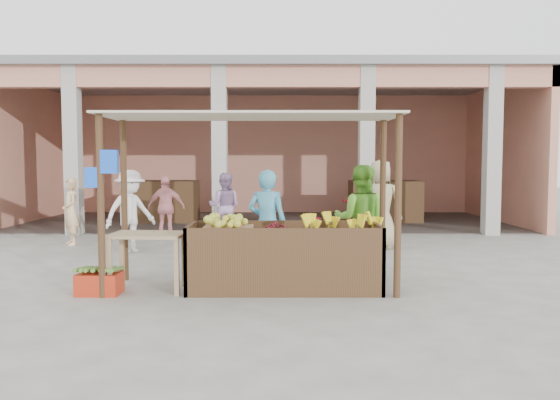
{
  "coord_description": "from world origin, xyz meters",
  "views": [
    {
      "loc": [
        0.44,
        -7.39,
        1.75
      ],
      "look_at": [
        0.44,
        1.2,
        1.15
      ],
      "focal_mm": 35.0,
      "sensor_mm": 36.0,
      "label": 1
    }
  ],
  "objects_px": {
    "motorcycle": "(324,229)",
    "vendor_blue": "(267,220)",
    "fruit_stall": "(284,260)",
    "vendor_green": "(360,217)",
    "side_table": "(148,243)",
    "red_crate": "(100,283)"
  },
  "relations": [
    {
      "from": "fruit_stall",
      "to": "vendor_blue",
      "type": "bearing_deg",
      "value": 108.8
    },
    {
      "from": "side_table",
      "to": "motorcycle",
      "type": "xyz_separation_m",
      "value": [
        2.57,
        2.41,
        -0.1
      ]
    },
    {
      "from": "fruit_stall",
      "to": "motorcycle",
      "type": "relative_size",
      "value": 1.23
    },
    {
      "from": "fruit_stall",
      "to": "motorcycle",
      "type": "height_order",
      "value": "motorcycle"
    },
    {
      "from": "vendor_blue",
      "to": "motorcycle",
      "type": "relative_size",
      "value": 0.83
    },
    {
      "from": "side_table",
      "to": "vendor_blue",
      "type": "distance_m",
      "value": 1.81
    },
    {
      "from": "side_table",
      "to": "motorcycle",
      "type": "relative_size",
      "value": 0.48
    },
    {
      "from": "side_table",
      "to": "vendor_green",
      "type": "height_order",
      "value": "vendor_green"
    },
    {
      "from": "side_table",
      "to": "vendor_blue",
      "type": "bearing_deg",
      "value": 31.17
    },
    {
      "from": "fruit_stall",
      "to": "motorcycle",
      "type": "bearing_deg",
      "value": 72.55
    },
    {
      "from": "side_table",
      "to": "motorcycle",
      "type": "bearing_deg",
      "value": 46.79
    },
    {
      "from": "vendor_blue",
      "to": "vendor_green",
      "type": "bearing_deg",
      "value": -153.69
    },
    {
      "from": "fruit_stall",
      "to": "side_table",
      "type": "relative_size",
      "value": 2.57
    },
    {
      "from": "side_table",
      "to": "vendor_green",
      "type": "relative_size",
      "value": 0.56
    },
    {
      "from": "vendor_blue",
      "to": "motorcycle",
      "type": "bearing_deg",
      "value": -106.36
    },
    {
      "from": "red_crate",
      "to": "vendor_blue",
      "type": "distance_m",
      "value": 2.53
    },
    {
      "from": "red_crate",
      "to": "fruit_stall",
      "type": "bearing_deg",
      "value": 7.97
    },
    {
      "from": "motorcycle",
      "to": "red_crate",
      "type": "bearing_deg",
      "value": 110.6
    },
    {
      "from": "motorcycle",
      "to": "vendor_blue",
      "type": "bearing_deg",
      "value": 129.56
    },
    {
      "from": "vendor_blue",
      "to": "vendor_green",
      "type": "relative_size",
      "value": 0.97
    },
    {
      "from": "fruit_stall",
      "to": "vendor_green",
      "type": "relative_size",
      "value": 1.45
    },
    {
      "from": "vendor_blue",
      "to": "vendor_green",
      "type": "xyz_separation_m",
      "value": [
        1.44,
        0.28,
        0.02
      ]
    }
  ]
}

